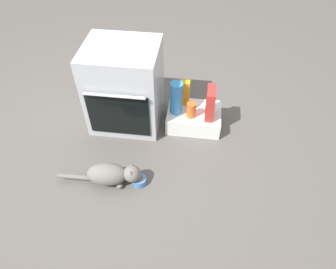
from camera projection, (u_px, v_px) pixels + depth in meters
ground at (114, 149)px, 2.59m from camera, size 8.00×8.00×0.00m
oven at (125, 87)px, 2.59m from camera, size 0.60×0.57×0.74m
pantry_cabinet at (194, 118)px, 2.74m from camera, size 0.47×0.34×0.16m
food_bowl at (139, 180)px, 2.32m from camera, size 0.11×0.11×0.08m
cat at (111, 174)px, 2.28m from camera, size 0.64×0.20×0.19m
sauce_jar at (191, 110)px, 2.59m from camera, size 0.08×0.08×0.14m
cereal_box at (210, 103)px, 2.54m from camera, size 0.07×0.18×0.28m
juice_carton at (184, 93)px, 2.67m from camera, size 0.09×0.06×0.24m
water_bottle at (176, 98)px, 2.58m from camera, size 0.11×0.11×0.30m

